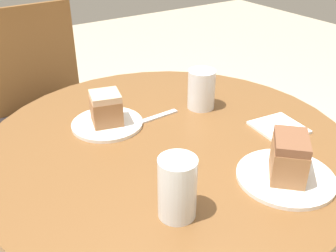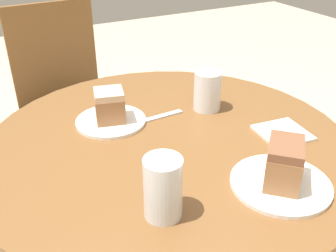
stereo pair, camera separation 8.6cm
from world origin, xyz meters
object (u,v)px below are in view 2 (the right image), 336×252
chair (69,107)px  glass_water (163,191)px  plate_near (111,121)px  cake_slice_near (110,106)px  cake_slice_far (284,163)px  plate_far (280,184)px  glass_lemonade (207,93)px

chair → glass_water: 1.18m
plate_near → cake_slice_near: (0.00, 0.00, 0.05)m
chair → cake_slice_far: (0.19, -1.17, 0.34)m
chair → plate_far: chair is taller
cake_slice_near → glass_water: (-0.04, -0.41, 0.00)m
plate_far → cake_slice_far: bearing=0.0°
chair → plate_near: size_ratio=4.69×
cake_slice_far → glass_lemonade: (0.06, 0.40, -0.01)m
plate_far → cake_slice_far: (0.00, 0.00, 0.06)m
glass_lemonade → glass_water: 0.49m
chair → cake_slice_near: chair is taller
chair → glass_lemonade: chair is taller
cake_slice_far → glass_lemonade: size_ratio=1.06×
cake_slice_near → glass_water: bearing=-96.0°
cake_slice_far → glass_water: glass_water is taller
plate_far → cake_slice_near: size_ratio=2.23×
cake_slice_near → glass_lemonade: glass_lemonade is taller
chair → plate_far: bearing=-83.5°
plate_far → cake_slice_far: cake_slice_far is taller
plate_far → plate_near: bearing=117.0°
plate_near → glass_lemonade: bearing=-10.5°
plate_far → glass_lemonade: (0.06, 0.40, 0.05)m
chair → glass_water: bearing=-97.0°
glass_lemonade → cake_slice_near: bearing=169.5°
glass_lemonade → plate_far: bearing=-98.8°
chair → cake_slice_near: size_ratio=9.37×
cake_slice_far → glass_water: 0.28m
glass_water → chair: bearing=85.7°
plate_far → cake_slice_far: 0.06m
plate_near → cake_slice_near: size_ratio=2.00×
glass_water → cake_slice_far: bearing=-8.4°
plate_far → glass_water: (-0.27, 0.04, 0.05)m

